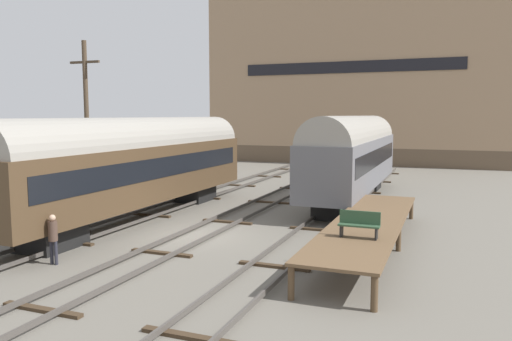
# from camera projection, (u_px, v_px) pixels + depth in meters

# --- Properties ---
(ground_plane) EXTENTS (200.00, 200.00, 0.00)m
(ground_plane) POSITION_uv_depth(u_px,v_px,m) (199.00, 237.00, 21.85)
(ground_plane) COLOR #6B665B
(track_left) EXTENTS (2.60, 60.00, 0.26)m
(track_left) POSITION_uv_depth(u_px,v_px,m) (113.00, 225.00, 23.50)
(track_left) COLOR #4C4742
(track_left) RESTS_ON ground
(track_middle) EXTENTS (2.60, 60.00, 0.26)m
(track_middle) POSITION_uv_depth(u_px,v_px,m) (199.00, 233.00, 21.84)
(track_middle) COLOR #4C4742
(track_middle) RESTS_ON ground
(track_right) EXTENTS (2.60, 60.00, 0.26)m
(track_right) POSITION_uv_depth(u_px,v_px,m) (299.00, 243.00, 20.18)
(track_right) COLOR #4C4742
(track_right) RESTS_ON ground
(train_car_grey) EXTENTS (3.00, 16.48, 5.26)m
(train_car_grey) POSITION_uv_depth(u_px,v_px,m) (353.00, 153.00, 30.64)
(train_car_grey) COLOR black
(train_car_grey) RESTS_ON ground
(train_car_brown) EXTENTS (2.99, 18.39, 5.18)m
(train_car_brown) POSITION_uv_depth(u_px,v_px,m) (137.00, 162.00, 25.15)
(train_car_brown) COLOR black
(train_car_brown) RESTS_ON ground
(station_platform) EXTENTS (2.66, 13.28, 1.11)m
(station_platform) POSITION_uv_depth(u_px,v_px,m) (368.00, 223.00, 19.84)
(station_platform) COLOR brown
(station_platform) RESTS_ON ground
(bench) EXTENTS (1.40, 0.40, 0.91)m
(bench) POSITION_uv_depth(u_px,v_px,m) (359.00, 223.00, 17.10)
(bench) COLOR #2D4C33
(bench) RESTS_ON station_platform
(person_worker) EXTENTS (0.32, 0.32, 1.81)m
(person_worker) POSITION_uv_depth(u_px,v_px,m) (53.00, 234.00, 17.65)
(person_worker) COLOR #282833
(person_worker) RESTS_ON ground
(utility_pole) EXTENTS (1.80, 0.24, 9.09)m
(utility_pole) POSITION_uv_depth(u_px,v_px,m) (87.00, 127.00, 25.89)
(utility_pole) COLOR #473828
(utility_pole) RESTS_ON ground
(warehouse_building) EXTENTS (32.45, 10.93, 18.65)m
(warehouse_building) POSITION_uv_depth(u_px,v_px,m) (358.00, 80.00, 56.93)
(warehouse_building) COLOR brown
(warehouse_building) RESTS_ON ground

